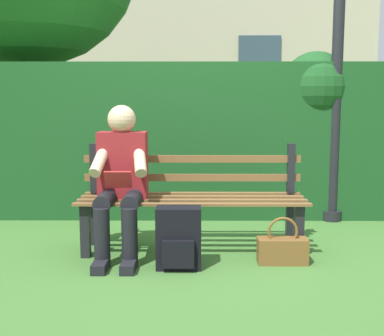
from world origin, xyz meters
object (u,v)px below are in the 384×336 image
object	(u,v)px
park_bench	(192,198)
backpack	(179,239)
person_seated	(121,177)
handbag	(282,249)

from	to	relation	value
park_bench	backpack	xyz separation A→B (m)	(0.09, 0.48, -0.20)
park_bench	person_seated	size ratio (longest dim) A/B	1.54
park_bench	person_seated	world-z (taller)	person_seated
person_seated	handbag	size ratio (longest dim) A/B	3.18
park_bench	handbag	size ratio (longest dim) A/B	4.91
person_seated	park_bench	bearing A→B (deg)	-163.31
person_seated	backpack	bearing A→B (deg)	144.83
backpack	park_bench	bearing A→B (deg)	-100.93
person_seated	handbag	bearing A→B (deg)	170.39
park_bench	person_seated	distance (m)	0.61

